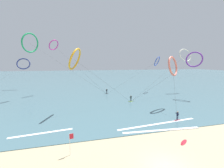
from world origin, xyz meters
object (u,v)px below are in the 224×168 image
object	(u,v)px
surfer_crimson	(177,116)
kite_amber	(75,59)
kite_navy	(23,64)
kite_emerald	(30,43)
kite_coral	(173,66)
kite_cobalt	(157,61)
surfer_lime	(131,99)
surfboard_spare	(184,142)
beach_flag	(71,141)
kite_magenta	(54,45)
kite_ivory	(185,55)
surfer_charcoal	(107,92)
kite_violet	(194,59)

from	to	relation	value
surfer_crimson	kite_amber	bearing A→B (deg)	-45.26
kite_amber	kite_navy	size ratio (longest dim) A/B	0.35
kite_emerald	kite_coral	bearing A→B (deg)	99.74
kite_coral	kite_navy	size ratio (longest dim) A/B	0.26
kite_emerald	kite_cobalt	bearing A→B (deg)	129.71
kite_amber	surfer_lime	bearing A→B (deg)	132.93
surfboard_spare	beach_flag	world-z (taller)	beach_flag
kite_emerald	surfboard_spare	world-z (taller)	kite_emerald
kite_magenta	kite_ivory	bearing A→B (deg)	121.32
kite_cobalt	kite_ivory	distance (m)	9.89
kite_cobalt	kite_navy	world-z (taller)	kite_cobalt
surfer_charcoal	kite_emerald	bearing A→B (deg)	157.50
surfer_crimson	kite_violet	distance (m)	24.24
kite_amber	kite_violet	world-z (taller)	kite_violet
surfer_lime	kite_cobalt	size ratio (longest dim) A/B	0.08
surfer_lime	kite_magenta	distance (m)	30.70
kite_amber	kite_ivory	bearing A→B (deg)	132.20
kite_violet	surfboard_spare	distance (m)	31.61
kite_coral	kite_magenta	xyz separation A→B (m)	(-28.00, 23.69, 6.55)
kite_emerald	kite_magenta	bearing A→B (deg)	179.47
kite_cobalt	beach_flag	bearing A→B (deg)	5.31
kite_amber	surfboard_spare	xyz separation A→B (m)	(13.37, -15.79, -11.09)
kite_emerald	kite_amber	distance (m)	19.79
kite_magenta	kite_coral	bearing A→B (deg)	91.05
surfer_crimson	kite_coral	distance (m)	12.44
surfer_charcoal	kite_coral	size ratio (longest dim) A/B	0.14
kite_coral	kite_navy	xyz separation A→B (m)	(-40.97, 36.24, 0.44)
kite_ivory	surfboard_spare	bearing A→B (deg)	-128.95
surfer_charcoal	kite_magenta	distance (m)	23.16
surfer_crimson	kite_violet	xyz separation A→B (m)	(16.16, 14.64, 10.58)
kite_cobalt	kite_amber	bearing A→B (deg)	-10.78
surfer_crimson	kite_violet	world-z (taller)	kite_violet
kite_ivory	kite_amber	size ratio (longest dim) A/B	1.61
surfer_charcoal	kite_magenta	size ratio (longest dim) A/B	0.09
surfer_crimson	kite_magenta	world-z (taller)	kite_magenta
kite_emerald	kite_magenta	xyz separation A→B (m)	(5.28, 7.04, 0.37)
surfer_crimson	surfboard_spare	bearing A→B (deg)	40.31
kite_magenta	surfboard_spare	bearing A→B (deg)	68.60
kite_coral	kite_violet	xyz separation A→B (m)	(12.03, 6.92, 1.74)
surfer_charcoal	kite_coral	bearing A→B (deg)	-87.46
surfer_lime	surfer_charcoal	bearing A→B (deg)	2.91
kite_cobalt	beach_flag	distance (m)	45.19
kite_amber	kite_navy	bearing A→B (deg)	-129.80
kite_ivory	beach_flag	world-z (taller)	kite_ivory
kite_violet	kite_navy	size ratio (longest dim) A/B	0.46
surfer_crimson	kite_coral	bearing A→B (deg)	-136.05
surfer_lime	surfer_crimson	size ratio (longest dim) A/B	1.00
surfer_crimson	kite_cobalt	size ratio (longest dim) A/B	0.08
surfer_lime	kite_navy	bearing A→B (deg)	33.10
kite_cobalt	kite_violet	world-z (taller)	kite_violet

